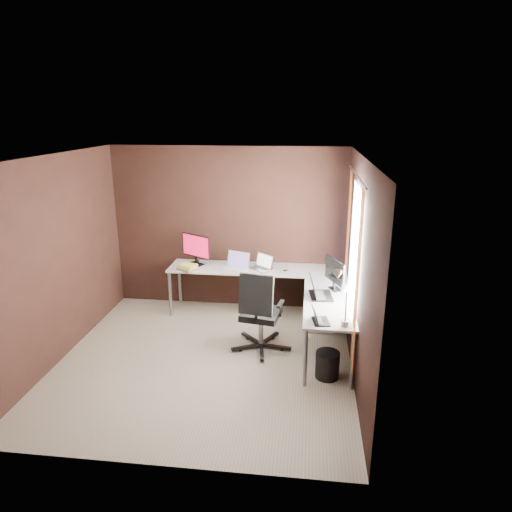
{
  "coord_description": "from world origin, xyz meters",
  "views": [
    {
      "loc": [
        1.23,
        -4.94,
        2.96
      ],
      "look_at": [
        0.53,
        0.95,
        1.09
      ],
      "focal_mm": 32.0,
      "sensor_mm": 36.0,
      "label": 1
    }
  ],
  "objects_px": {
    "monitor_left": "(196,248)",
    "wastebasket": "(327,365)",
    "laptop_silver": "(262,266)",
    "office_chair": "(260,327)",
    "laptop_black_small": "(319,319)",
    "laptop_black_big": "(318,292)",
    "desk_lamp": "(340,290)",
    "book_stack": "(187,267)",
    "laptop_white": "(236,265)",
    "monitor_right": "(335,272)",
    "drawer_pedestal": "(320,307)"
  },
  "relations": [
    {
      "from": "monitor_left",
      "to": "wastebasket",
      "type": "xyz_separation_m",
      "value": [
        1.97,
        -1.77,
        -0.83
      ]
    },
    {
      "from": "laptop_silver",
      "to": "office_chair",
      "type": "bearing_deg",
      "value": -47.13
    },
    {
      "from": "monitor_left",
      "to": "laptop_black_small",
      "type": "distance_m",
      "value": 2.61
    },
    {
      "from": "laptop_silver",
      "to": "laptop_black_big",
      "type": "height_order",
      "value": "laptop_black_big"
    },
    {
      "from": "wastebasket",
      "to": "monitor_left",
      "type": "bearing_deg",
      "value": 138.0
    },
    {
      "from": "laptop_black_big",
      "to": "desk_lamp",
      "type": "bearing_deg",
      "value": -170.65
    },
    {
      "from": "laptop_black_big",
      "to": "book_stack",
      "type": "xyz_separation_m",
      "value": [
        -1.92,
        0.81,
        -0.02
      ]
    },
    {
      "from": "monitor_left",
      "to": "desk_lamp",
      "type": "relative_size",
      "value": 0.78
    },
    {
      "from": "laptop_black_big",
      "to": "wastebasket",
      "type": "distance_m",
      "value": 0.94
    },
    {
      "from": "laptop_black_big",
      "to": "wastebasket",
      "type": "xyz_separation_m",
      "value": [
        0.13,
        -0.69,
        -0.63
      ]
    },
    {
      "from": "laptop_white",
      "to": "book_stack",
      "type": "distance_m",
      "value": 0.73
    },
    {
      "from": "office_chair",
      "to": "monitor_right",
      "type": "bearing_deg",
      "value": 31.29
    },
    {
      "from": "laptop_silver",
      "to": "wastebasket",
      "type": "xyz_separation_m",
      "value": [
        0.94,
        -1.67,
        -0.62
      ]
    },
    {
      "from": "desk_lamp",
      "to": "laptop_black_small",
      "type": "bearing_deg",
      "value": -157.18
    },
    {
      "from": "laptop_black_small",
      "to": "laptop_silver",
      "type": "bearing_deg",
      "value": 15.29
    },
    {
      "from": "laptop_white",
      "to": "book_stack",
      "type": "bearing_deg",
      "value": -148.34
    },
    {
      "from": "monitor_left",
      "to": "monitor_right",
      "type": "distance_m",
      "value": 2.21
    },
    {
      "from": "book_stack",
      "to": "monitor_right",
      "type": "bearing_deg",
      "value": -14.59
    },
    {
      "from": "drawer_pedestal",
      "to": "laptop_black_big",
      "type": "height_order",
      "value": "laptop_black_big"
    },
    {
      "from": "monitor_right",
      "to": "laptop_silver",
      "type": "height_order",
      "value": "monitor_right"
    },
    {
      "from": "laptop_black_small",
      "to": "wastebasket",
      "type": "bearing_deg",
      "value": -72.95
    },
    {
      "from": "laptop_white",
      "to": "laptop_black_big",
      "type": "distance_m",
      "value": 1.53
    },
    {
      "from": "drawer_pedestal",
      "to": "wastebasket",
      "type": "xyz_separation_m",
      "value": [
        0.07,
        -1.35,
        -0.14
      ]
    },
    {
      "from": "monitor_right",
      "to": "laptop_white",
      "type": "xyz_separation_m",
      "value": [
        -1.42,
        0.7,
        -0.19
      ]
    },
    {
      "from": "drawer_pedestal",
      "to": "desk_lamp",
      "type": "relative_size",
      "value": 0.97
    },
    {
      "from": "wastebasket",
      "to": "office_chair",
      "type": "bearing_deg",
      "value": 145.96
    },
    {
      "from": "laptop_white",
      "to": "drawer_pedestal",
      "type": "bearing_deg",
      "value": 7.38
    },
    {
      "from": "monitor_left",
      "to": "drawer_pedestal",
      "type": "bearing_deg",
      "value": 17.21
    },
    {
      "from": "monitor_left",
      "to": "laptop_black_big",
      "type": "relative_size",
      "value": 1.14
    },
    {
      "from": "drawer_pedestal",
      "to": "wastebasket",
      "type": "relative_size",
      "value": 1.87
    },
    {
      "from": "drawer_pedestal",
      "to": "laptop_black_small",
      "type": "distance_m",
      "value": 1.49
    },
    {
      "from": "laptop_white",
      "to": "book_stack",
      "type": "xyz_separation_m",
      "value": [
        -0.71,
        -0.14,
        -0.01
      ]
    },
    {
      "from": "laptop_black_big",
      "to": "laptop_black_small",
      "type": "distance_m",
      "value": 0.76
    },
    {
      "from": "monitor_left",
      "to": "laptop_black_small",
      "type": "bearing_deg",
      "value": -15.25
    },
    {
      "from": "laptop_silver",
      "to": "laptop_black_big",
      "type": "xyz_separation_m",
      "value": [
        0.82,
        -0.98,
        0.01
      ]
    },
    {
      "from": "drawer_pedestal",
      "to": "desk_lamp",
      "type": "xyz_separation_m",
      "value": [
        0.16,
        -1.41,
        0.82
      ]
    },
    {
      "from": "monitor_right",
      "to": "office_chair",
      "type": "distance_m",
      "value": 1.2
    },
    {
      "from": "laptop_white",
      "to": "laptop_black_big",
      "type": "height_order",
      "value": "laptop_black_big"
    },
    {
      "from": "monitor_right",
      "to": "book_stack",
      "type": "relative_size",
      "value": 1.43
    },
    {
      "from": "laptop_black_big",
      "to": "drawer_pedestal",
      "type": "bearing_deg",
      "value": -11.45
    },
    {
      "from": "monitor_left",
      "to": "monitor_right",
      "type": "relative_size",
      "value": 1.01
    },
    {
      "from": "laptop_black_small",
      "to": "laptop_black_big",
      "type": "bearing_deg",
      "value": -9.97
    },
    {
      "from": "laptop_white",
      "to": "laptop_black_big",
      "type": "bearing_deg",
      "value": -17.9
    },
    {
      "from": "laptop_black_big",
      "to": "monitor_right",
      "type": "bearing_deg",
      "value": -46.73
    },
    {
      "from": "drawer_pedestal",
      "to": "monitor_left",
      "type": "distance_m",
      "value": 2.06
    },
    {
      "from": "book_stack",
      "to": "desk_lamp",
      "type": "xyz_separation_m",
      "value": [
        2.13,
        -1.56,
        0.35
      ]
    },
    {
      "from": "monitor_left",
      "to": "office_chair",
      "type": "relative_size",
      "value": 0.44
    },
    {
      "from": "laptop_black_big",
      "to": "office_chair",
      "type": "bearing_deg",
      "value": 92.54
    },
    {
      "from": "drawer_pedestal",
      "to": "laptop_black_big",
      "type": "distance_m",
      "value": 0.82
    },
    {
      "from": "drawer_pedestal",
      "to": "laptop_black_big",
      "type": "xyz_separation_m",
      "value": [
        -0.06,
        -0.66,
        0.49
      ]
    }
  ]
}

